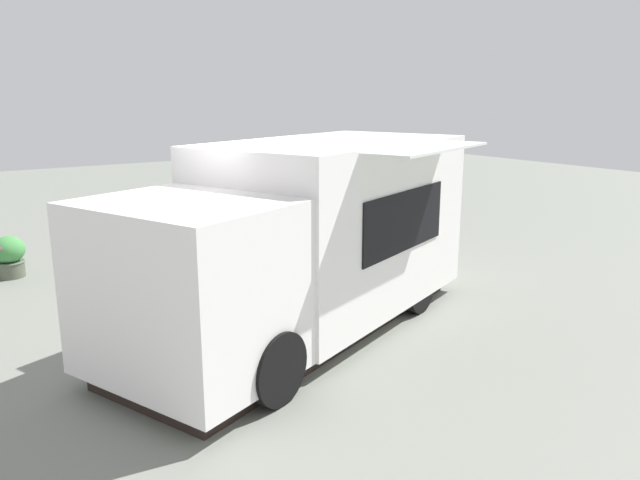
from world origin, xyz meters
name	(u,v)px	position (x,y,z in m)	size (l,w,h in m)	color
ground_plane	(260,317)	(0.00, 0.00, 0.00)	(40.00, 40.00, 0.00)	gray
food_truck	(305,242)	(-0.66, -0.31, 1.15)	(3.87, 5.77, 2.38)	white
person_customer	(320,224)	(3.26, -3.20, 0.34)	(0.73, 0.69, 0.89)	navy
planter_flowering_near	(9,256)	(4.01, 2.53, 0.36)	(0.53, 0.53, 0.69)	#525848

